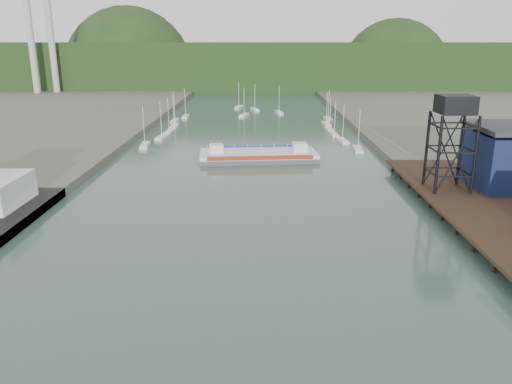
{
  "coord_description": "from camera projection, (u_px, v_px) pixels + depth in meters",
  "views": [
    {
      "loc": [
        2.84,
        -24.95,
        26.58
      ],
      "look_at": [
        2.2,
        49.68,
        4.0
      ],
      "focal_mm": 35.0,
      "sensor_mm": 36.0,
      "label": 1
    }
  ],
  "objects": [
    {
      "name": "east_pier",
      "position": [
        490.0,
        215.0,
        73.81
      ],
      "size": [
        14.0,
        70.0,
        2.45
      ],
      "color": "black",
      "rests_on": "ground"
    },
    {
      "name": "lift_tower",
      "position": [
        455.0,
        110.0,
        82.29
      ],
      "size": [
        6.5,
        6.5,
        16.0
      ],
      "color": "black",
      "rests_on": "east_pier"
    },
    {
      "name": "marina_sailboats",
      "position": [
        252.0,
        125.0,
        164.02
      ],
      "size": [
        57.71,
        92.65,
        0.9
      ],
      "color": "silver",
      "rests_on": "ground"
    },
    {
      "name": "smokestacks",
      "position": [
        41.0,
        34.0,
        246.32
      ],
      "size": [
        11.2,
        8.2,
        60.0
      ],
      "color": "#AAABA5",
      "rests_on": "ground"
    },
    {
      "name": "distant_hills",
      "position": [
        250.0,
        68.0,
        317.05
      ],
      "size": [
        500.0,
        120.0,
        80.0
      ],
      "color": "#1F3015",
      "rests_on": "ground"
    },
    {
      "name": "chain_ferry",
      "position": [
        258.0,
        155.0,
        116.28
      ],
      "size": [
        27.87,
        13.24,
        3.89
      ],
      "rotation": [
        0.0,
        0.0,
        0.09
      ],
      "color": "#4C4C4E",
      "rests_on": "ground"
    }
  ]
}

